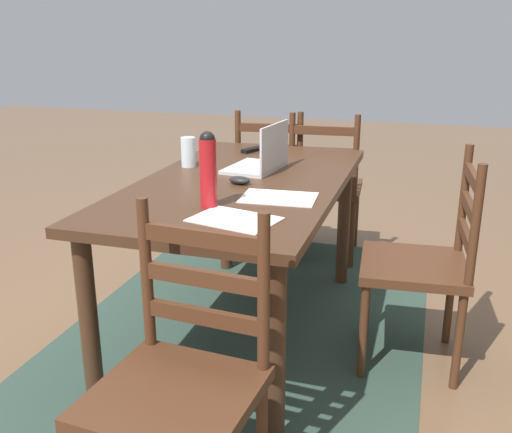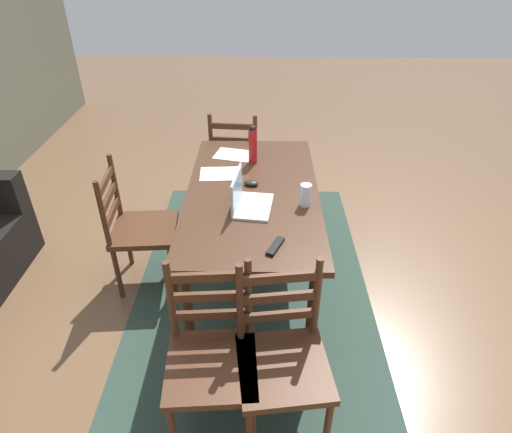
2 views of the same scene
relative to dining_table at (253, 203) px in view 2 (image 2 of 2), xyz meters
name	(u,v)px [view 2 (image 2 of 2)]	position (x,y,z in m)	size (l,w,h in m)	color
ground_plane	(253,279)	(0.00, 0.00, -0.68)	(14.00, 14.00, 0.00)	brown
area_rug	(253,278)	(0.00, 0.00, -0.67)	(2.67, 1.69, 0.01)	#2D4238
dining_table	(253,203)	(0.00, 0.00, 0.00)	(1.65, 0.88, 0.77)	#422819
chair_far_head	(138,228)	(0.00, 0.81, -0.21)	(0.47, 0.47, 0.95)	#4C2B19
chair_left_near	(282,359)	(-1.11, -0.17, -0.21)	(0.49, 0.49, 0.95)	#4C2B19
chair_left_far	(212,358)	(-1.11, 0.18, -0.21)	(0.47, 0.47, 0.95)	#4C2B19
chair_right_far	(236,160)	(1.11, 0.18, -0.21)	(0.47, 0.47, 0.95)	#4C2B19
laptop	(246,199)	(-0.20, 0.03, 0.16)	(0.35, 0.26, 0.23)	silver
water_bottle	(253,144)	(0.43, 0.01, 0.25)	(0.06, 0.06, 0.29)	red
drinking_glass	(306,195)	(-0.17, -0.33, 0.17)	(0.07, 0.07, 0.14)	silver
computer_mouse	(251,183)	(0.08, 0.01, 0.11)	(0.06, 0.10, 0.03)	black
tv_remote	(275,246)	(-0.62, -0.14, 0.11)	(0.04, 0.17, 0.02)	black
paper_stack_left	(235,155)	(0.55, 0.15, 0.10)	(0.21, 0.30, 0.00)	white
paper_stack_right	(221,174)	(0.24, 0.23, 0.10)	(0.21, 0.30, 0.00)	white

